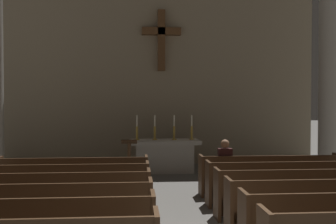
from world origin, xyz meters
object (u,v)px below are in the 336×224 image
object	(u,v)px
pew_right_row_3	(326,205)
column_right_second	(329,56)
candlestick_outer_right	(192,132)
lectern	(129,161)
pew_right_row_6	(271,174)
altar	(164,155)
candlestick_outer_left	(137,132)
pew_left_row_5	(66,186)
pew_left_row_3	(46,211)
pew_right_row_4	(303,192)
pew_left_row_4	(58,197)
candlestick_inner_right	(174,132)
candlestick_inner_left	(155,132)
pew_left_row_6	(74,177)
pew_right_row_5	(285,183)

from	to	relation	value
pew_right_row_3	column_right_second	distance (m)	6.78
candlestick_outer_right	lectern	bearing A→B (deg)	-147.99
pew_right_row_3	lectern	xyz separation A→B (m)	(-3.37, 4.88, 0.07)
pew_right_row_6	altar	distance (m)	3.96
candlestick_outer_left	pew_left_row_5	bearing A→B (deg)	-109.10
pew_left_row_3	pew_right_row_6	xyz separation A→B (m)	(4.59, 2.86, 0.00)
pew_right_row_4	column_right_second	xyz separation A→B (m)	(2.63, 4.48, 3.08)
pew_right_row_3	candlestick_outer_right	distance (m)	6.30
pew_left_row_4	pew_right_row_4	bearing A→B (deg)	0.00
pew_right_row_4	pew_right_row_6	distance (m)	1.91
pew_right_row_3	candlestick_inner_right	world-z (taller)	candlestick_inner_right
altar	pew_left_row_3	bearing A→B (deg)	-110.69
pew_left_row_4	altar	bearing A→B (deg)	65.88
pew_right_row_4	pew_right_row_6	size ratio (longest dim) A/B	1.00
pew_right_row_4	pew_right_row_3	bearing A→B (deg)	-90.00
pew_left_row_3	pew_left_row_4	size ratio (longest dim) A/B	1.00
pew_right_row_6	lectern	xyz separation A→B (m)	(-3.37, 2.02, 0.07)
pew_left_row_3	pew_right_row_3	world-z (taller)	same
candlestick_inner_left	candlestick_inner_right	distance (m)	0.60
pew_left_row_5	pew_right_row_6	bearing A→B (deg)	11.72
pew_left_row_6	pew_right_row_3	bearing A→B (deg)	-31.91
pew_left_row_6	pew_right_row_4	bearing A→B (deg)	-22.54
pew_left_row_6	candlestick_outer_right	xyz separation A→B (m)	(3.15, 3.22, 0.78)
candlestick_inner_right	pew_right_row_4	bearing A→B (deg)	-68.73
candlestick_inner_left	lectern	bearing A→B (deg)	-122.68
pew_left_row_5	altar	size ratio (longest dim) A/B	1.53
pew_right_row_4	candlestick_outer_right	bearing A→B (deg)	105.75
pew_left_row_5	pew_right_row_5	distance (m)	4.59
pew_left_row_6	pew_right_row_5	size ratio (longest dim) A/B	1.00
pew_left_row_4	candlestick_outer_right	xyz separation A→B (m)	(3.15, 5.13, 0.78)
pew_right_row_3	pew_left_row_4	bearing A→B (deg)	168.28
pew_left_row_4	pew_right_row_4	size ratio (longest dim) A/B	1.00
pew_left_row_3	pew_right_row_4	xyz separation A→B (m)	(4.59, 0.95, 0.00)
pew_left_row_3	candlestick_inner_left	size ratio (longest dim) A/B	4.43
candlestick_outer_left	candlestick_inner_right	bearing A→B (deg)	0.00
pew_right_row_5	candlestick_inner_right	distance (m)	4.69
candlestick_outer_right	altar	bearing A→B (deg)	180.00
pew_right_row_5	candlestick_inner_left	bearing A→B (deg)	121.87
candlestick_outer_right	candlestick_inner_left	bearing A→B (deg)	180.00
candlestick_inner_right	pew_right_row_6	bearing A→B (deg)	-58.22
candlestick_inner_left	candlestick_outer_right	world-z (taller)	same
lectern	pew_left_row_3	bearing A→B (deg)	-104.10
pew_left_row_5	pew_right_row_5	world-z (taller)	same
pew_left_row_4	candlestick_outer_left	world-z (taller)	candlestick_outer_left
altar	pew_left_row_5	bearing A→B (deg)	-118.81
pew_left_row_5	lectern	distance (m)	3.22
pew_right_row_6	candlestick_outer_right	distance (m)	3.62
pew_right_row_3	candlestick_outer_left	bearing A→B (deg)	117.36
candlestick_inner_right	column_right_second	bearing A→B (deg)	-7.98
candlestick_inner_left	pew_right_row_5	bearing A→B (deg)	-58.13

